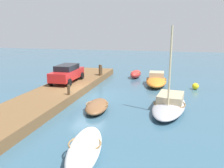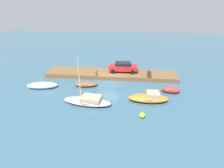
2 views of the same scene
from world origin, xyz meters
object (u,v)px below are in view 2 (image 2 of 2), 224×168
at_px(rowboat_brown, 86,84).
at_px(sailboat_grey, 88,101).
at_px(parked_car, 123,67).
at_px(marker_buoy, 142,115).
at_px(dinghy_red, 171,90).
at_px(mooring_post_west, 150,75).
at_px(mooring_post_east, 96,73).
at_px(motorboat_orange, 149,98).
at_px(mooring_post_mid_west, 149,74).
at_px(rowboat_white, 42,85).
at_px(mooring_post_mid_east, 148,74).

distance_m(rowboat_brown, sailboat_grey, 4.71).
xyz_separation_m(parked_car, marker_buoy, (-2.55, 10.90, -1.14)).
height_order(dinghy_red, parked_car, parked_car).
distance_m(rowboat_brown, mooring_post_west, 9.17).
relative_size(mooring_post_east, marker_buoy, 1.25).
bearing_deg(mooring_post_west, motorboat_orange, 84.39).
height_order(mooring_post_mid_west, parked_car, parked_car).
bearing_deg(dinghy_red, motorboat_orange, 46.92).
distance_m(motorboat_orange, sailboat_grey, 7.09).
height_order(rowboat_white, mooring_post_mid_west, mooring_post_mid_west).
relative_size(rowboat_brown, mooring_post_mid_west, 3.33).
bearing_deg(rowboat_white, mooring_post_mid_west, -175.28).
distance_m(rowboat_white, mooring_post_mid_east, 14.63).
bearing_deg(rowboat_brown, mooring_post_west, -171.88).
xyz_separation_m(mooring_post_east, parked_car, (-3.81, -1.87, 0.45)).
bearing_deg(rowboat_white, rowboat_brown, -176.78).
distance_m(mooring_post_west, mooring_post_east, 7.82).
relative_size(sailboat_grey, dinghy_red, 2.40).
relative_size(rowboat_white, dinghy_red, 1.70).
distance_m(motorboat_orange, marker_buoy, 3.55).
height_order(rowboat_white, sailboat_grey, sailboat_grey).
xyz_separation_m(dinghy_red, marker_buoy, (3.82, 5.83, -0.13)).
xyz_separation_m(sailboat_grey, dinghy_red, (-9.87, -3.73, 0.02)).
height_order(mooring_post_mid_west, mooring_post_mid_east, mooring_post_mid_east).
height_order(rowboat_white, dinghy_red, rowboat_white).
bearing_deg(sailboat_grey, parked_car, -105.38).
height_order(rowboat_brown, marker_buoy, marker_buoy).
relative_size(sailboat_grey, parked_car, 1.37).
relative_size(rowboat_brown, mooring_post_west, 4.08).
xyz_separation_m(rowboat_brown, sailboat_grey, (-1.31, 4.52, 0.11)).
bearing_deg(mooring_post_west, parked_car, -24.99).
height_order(rowboat_white, mooring_post_west, mooring_post_west).
height_order(rowboat_white, mooring_post_mid_east, mooring_post_mid_east).
height_order(rowboat_white, marker_buoy, rowboat_white).
height_order(mooring_post_mid_west, marker_buoy, mooring_post_mid_west).
bearing_deg(mooring_post_east, mooring_post_mid_west, 180.00).
xyz_separation_m(rowboat_white, sailboat_grey, (-6.97, 3.22, -0.02)).
bearing_deg(sailboat_grey, motorboat_orange, -162.87).
bearing_deg(motorboat_orange, marker_buoy, 73.13).
height_order(rowboat_brown, motorboat_orange, motorboat_orange).
height_order(rowboat_brown, mooring_post_east, mooring_post_east).
relative_size(rowboat_brown, parked_car, 0.78).
xyz_separation_m(mooring_post_mid_west, mooring_post_mid_east, (0.22, 0.00, 0.05)).
height_order(rowboat_brown, rowboat_white, rowboat_white).
bearing_deg(mooring_post_mid_west, parked_car, -25.70).
height_order(rowboat_white, mooring_post_east, mooring_post_east).
distance_m(rowboat_brown, motorboat_orange, 8.87).
height_order(rowboat_brown, mooring_post_mid_west, mooring_post_mid_west).
height_order(rowboat_brown, mooring_post_west, mooring_post_west).
bearing_deg(mooring_post_east, rowboat_brown, 67.46).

